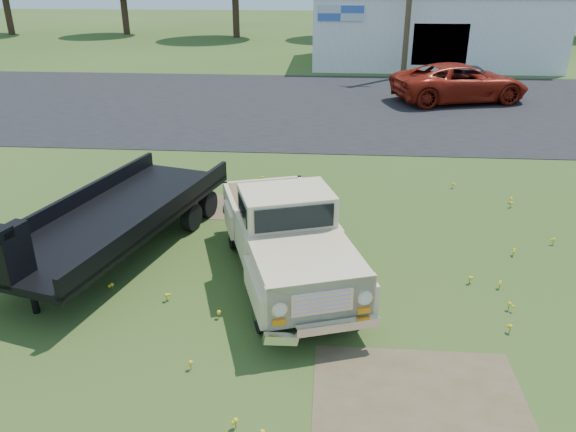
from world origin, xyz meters
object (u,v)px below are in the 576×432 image
object	(u,v)px
dark_sedan	(471,81)
red_pickup	(460,83)
vintage_pickup_truck	(287,236)
flatbed_trailer	(116,211)

from	to	relation	value
dark_sedan	red_pickup	bearing A→B (deg)	153.77
vintage_pickup_truck	flatbed_trailer	size ratio (longest dim) A/B	0.76
flatbed_trailer	red_pickup	distance (m)	18.20
vintage_pickup_truck	red_pickup	distance (m)	17.29
dark_sedan	vintage_pickup_truck	bearing A→B (deg)	164.52
flatbed_trailer	red_pickup	xyz separation A→B (m)	(10.09, 15.14, -0.08)
vintage_pickup_truck	dark_sedan	xyz separation A→B (m)	(7.15, 17.12, -0.19)
red_pickup	flatbed_trailer	bearing A→B (deg)	130.28
vintage_pickup_truck	red_pickup	world-z (taller)	vintage_pickup_truck
vintage_pickup_truck	flatbed_trailer	distance (m)	3.77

